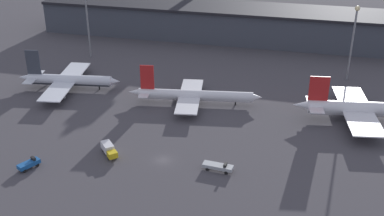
{
  "coord_description": "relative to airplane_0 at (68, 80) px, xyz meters",
  "views": [
    {
      "loc": [
        34.01,
        -104.12,
        68.97
      ],
      "look_at": [
        2.84,
        20.82,
        6.0
      ],
      "focal_mm": 45.0,
      "sensor_mm": 36.0,
      "label": 1
    }
  ],
  "objects": [
    {
      "name": "lamp_post_0",
      "position": [
        -6.35,
        32.12,
        14.09
      ],
      "size": [
        1.8,
        1.8,
        27.51
      ],
      "color": "slate",
      "rests_on": "ground"
    },
    {
      "name": "lamp_post_1",
      "position": [
        96.39,
        32.12,
        14.21
      ],
      "size": [
        1.8,
        1.8,
        27.74
      ],
      "color": "slate",
      "rests_on": "ground"
    },
    {
      "name": "airplane_2",
      "position": [
        98.93,
        -0.65,
        0.65
      ],
      "size": [
        41.81,
        35.57,
        14.11
      ],
      "rotation": [
        0.0,
        0.0,
        0.15
      ],
      "color": "silver",
      "rests_on": "ground"
    },
    {
      "name": "service_vehicle_2",
      "position": [
        31.49,
        -38.4,
        -1.54
      ],
      "size": [
        6.71,
        7.11,
        2.87
      ],
      "rotation": [
        0.0,
        0.0,
        -0.84
      ],
      "color": "gold",
      "rests_on": "ground"
    },
    {
      "name": "airplane_1",
      "position": [
        46.06,
        -1.33,
        -0.27
      ],
      "size": [
        44.31,
        28.34,
        12.98
      ],
      "rotation": [
        0.0,
        0.0,
        0.15
      ],
      "color": "silver",
      "rests_on": "ground"
    },
    {
      "name": "service_vehicle_1",
      "position": [
        61.83,
        -38.87,
        -2.03
      ],
      "size": [
        8.07,
        3.11,
        2.45
      ],
      "rotation": [
        0.0,
        0.0,
        -0.09
      ],
      "color": "#9EA3A8",
      "rests_on": "ground"
    },
    {
      "name": "ground",
      "position": [
        46.55,
        -37.69,
        -3.19
      ],
      "size": [
        600.0,
        600.0,
        0.0
      ],
      "primitive_type": "plane",
      "color": "#423F44"
    },
    {
      "name": "terminal_building",
      "position": [
        46.55,
        70.79,
        4.32
      ],
      "size": [
        177.04,
        25.5,
        14.93
      ],
      "color": "#3D424C",
      "rests_on": "ground"
    },
    {
      "name": "service_vehicle_5",
      "position": [
        14.06,
        -49.72,
        -1.93
      ],
      "size": [
        4.56,
        6.14,
        2.67
      ],
      "rotation": [
        0.0,
        0.0,
        1.09
      ],
      "color": "#195199",
      "rests_on": "ground"
    },
    {
      "name": "airplane_0",
      "position": [
        0.0,
        0.0,
        0.0
      ],
      "size": [
        36.92,
        36.1,
        13.89
      ],
      "rotation": [
        0.0,
        0.0,
        0.15
      ],
      "color": "silver",
      "rests_on": "ground"
    }
  ]
}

